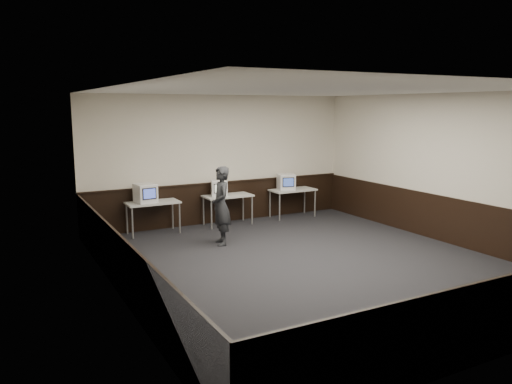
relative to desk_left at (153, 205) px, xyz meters
The scene contains 18 objects.
floor 4.13m from the desk_left, 62.18° to the right, with size 8.00×8.00×0.00m, color black.
ceiling 4.79m from the desk_left, 62.18° to the right, with size 8.00×8.00×0.00m, color white.
back_wall 2.15m from the desk_left, 11.89° to the left, with size 7.00×7.00×0.00m, color beige.
front_wall 7.89m from the desk_left, 75.96° to the right, with size 7.00×7.00×0.00m, color beige.
left_wall 4.05m from the desk_left, 113.96° to the right, with size 8.00×8.00×0.00m, color beige.
right_wall 6.56m from the desk_left, 33.69° to the right, with size 8.00×8.00×0.00m, color beige.
wainscot_back 1.95m from the desk_left, 11.31° to the left, with size 6.98×0.04×1.00m, color black.
wainscot_front 7.82m from the desk_left, 75.93° to the right, with size 6.98×0.04×1.00m, color black.
wainscot_left 3.94m from the desk_left, 113.70° to the right, with size 0.04×7.98×1.00m, color black.
wainscot_right 6.48m from the desk_left, 33.79° to the right, with size 0.04×7.98×1.00m, color black.
wainscot_rail 1.96m from the desk_left, 10.73° to the left, with size 6.98×0.06×0.04m, color black.
desk_left is the anchor object (origin of this frame).
desk_center 1.90m from the desk_left, ahead, with size 1.20×0.60×0.75m.
desk_right 3.80m from the desk_left, ahead, with size 1.20×0.60×0.75m.
emac_left 0.34m from the desk_left, behind, with size 0.49×0.51×0.44m.
emac_center 1.70m from the desk_left, ahead, with size 0.49×0.50×0.38m.
emac_right 3.61m from the desk_left, ahead, with size 0.52×0.53×0.42m.
person 1.88m from the desk_left, 57.16° to the right, with size 0.61×0.40×1.68m, color #242529.
Camera 1 is at (-5.10, -7.45, 2.90)m, focal length 35.00 mm.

